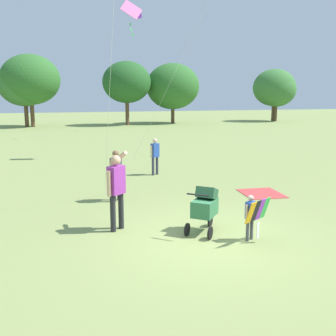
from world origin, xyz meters
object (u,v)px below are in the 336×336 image
at_px(child_with_butterfly_kite, 252,213).
at_px(person_red_shirt, 116,171).
at_px(kite_orange_delta, 134,15).
at_px(stroller, 205,205).
at_px(person_adult_flyer, 116,185).
at_px(picnic_blanket, 261,193).
at_px(person_couple_left, 155,153).

height_order(child_with_butterfly_kite, person_red_shirt, person_red_shirt).
bearing_deg(kite_orange_delta, stroller, -93.25).
distance_m(person_adult_flyer, picnic_blanket, 5.28).
relative_size(child_with_butterfly_kite, picnic_blanket, 0.75).
relative_size(stroller, person_red_shirt, 0.71).
relative_size(child_with_butterfly_kite, kite_orange_delta, 0.14).
distance_m(person_adult_flyer, kite_orange_delta, 11.32).
bearing_deg(person_adult_flyer, person_red_shirt, 81.19).
xyz_separation_m(child_with_butterfly_kite, person_adult_flyer, (-2.58, 1.46, 0.43)).
bearing_deg(child_with_butterfly_kite, person_adult_flyer, 150.55).
bearing_deg(child_with_butterfly_kite, person_red_shirt, 119.41).
bearing_deg(person_adult_flyer, stroller, -19.92).
xyz_separation_m(stroller, picnic_blanket, (2.93, 2.67, -0.60)).
bearing_deg(stroller, person_red_shirt, 115.26).
bearing_deg(kite_orange_delta, child_with_butterfly_kite, -89.25).
bearing_deg(person_red_shirt, person_couple_left, 58.73).
bearing_deg(picnic_blanket, person_adult_flyer, -157.31).
height_order(stroller, kite_orange_delta, kite_orange_delta).
bearing_deg(stroller, person_couple_left, 85.41).
distance_m(person_adult_flyer, stroller, 2.01).
bearing_deg(person_adult_flyer, child_with_butterfly_kite, -29.45).
distance_m(person_red_shirt, picnic_blanket, 4.50).
bearing_deg(kite_orange_delta, person_red_shirt, -105.94).
bearing_deg(person_red_shirt, child_with_butterfly_kite, -60.59).
distance_m(child_with_butterfly_kite, person_red_shirt, 4.49).
xyz_separation_m(stroller, kite_orange_delta, (0.58, 10.31, 5.83)).
bearing_deg(stroller, child_with_butterfly_kite, -47.13).
bearing_deg(child_with_butterfly_kite, person_couple_left, 91.74).
relative_size(kite_orange_delta, person_couple_left, 5.17).
bearing_deg(person_red_shirt, kite_orange_delta, 74.06).
height_order(stroller, person_couple_left, person_couple_left).
xyz_separation_m(person_red_shirt, person_couple_left, (1.98, 3.26, -0.04)).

